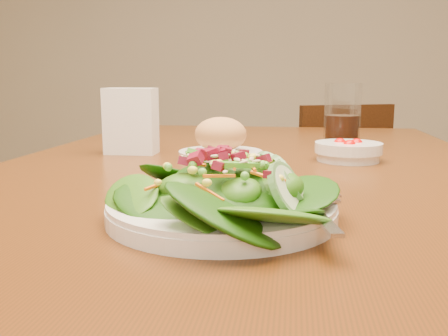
{
  "coord_description": "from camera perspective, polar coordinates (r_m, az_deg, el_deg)",
  "views": [
    {
      "loc": [
        0.08,
        -0.89,
        0.9
      ],
      "look_at": [
        0.0,
        -0.35,
        0.8
      ],
      "focal_mm": 40.0,
      "sensor_mm": 36.0,
      "label": 1
    }
  ],
  "objects": [
    {
      "name": "dining_table",
      "position": [
        0.93,
        2.68,
        -5.63
      ],
      "size": [
        0.9,
        1.4,
        0.75
      ],
      "color": "#51240A",
      "rests_on": "ground_plane"
    },
    {
      "name": "napkin_holder",
      "position": [
        1.04,
        -10.59,
        5.5
      ],
      "size": [
        0.1,
        0.06,
        0.13
      ],
      "rotation": [
        0.0,
        0.0,
        0.01
      ],
      "color": "white",
      "rests_on": "dining_table"
    },
    {
      "name": "bread_plate",
      "position": [
        0.95,
        -0.39,
        2.99
      ],
      "size": [
        0.16,
        0.16,
        0.08
      ],
      "color": "silver",
      "rests_on": "dining_table"
    },
    {
      "name": "chair_far",
      "position": [
        1.97,
        11.92,
        -3.88
      ],
      "size": [
        0.49,
        0.49,
        0.81
      ],
      "rotation": [
        0.0,
        0.0,
        3.54
      ],
      "color": "#331607",
      "rests_on": "ground_plane"
    },
    {
      "name": "salad_plate",
      "position": [
        0.54,
        0.64,
        -3.2
      ],
      "size": [
        0.26,
        0.25,
        0.07
      ],
      "rotation": [
        0.0,
        0.0,
        0.28
      ],
      "color": "silver",
      "rests_on": "dining_table"
    },
    {
      "name": "tomato_bowl",
      "position": [
        0.96,
        14.02,
        1.89
      ],
      "size": [
        0.12,
        0.12,
        0.04
      ],
      "color": "silver",
      "rests_on": "dining_table"
    },
    {
      "name": "drinking_glass",
      "position": [
        1.15,
        13.35,
        5.39
      ],
      "size": [
        0.08,
        0.08,
        0.14
      ],
      "color": "silver",
      "rests_on": "dining_table"
    }
  ]
}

